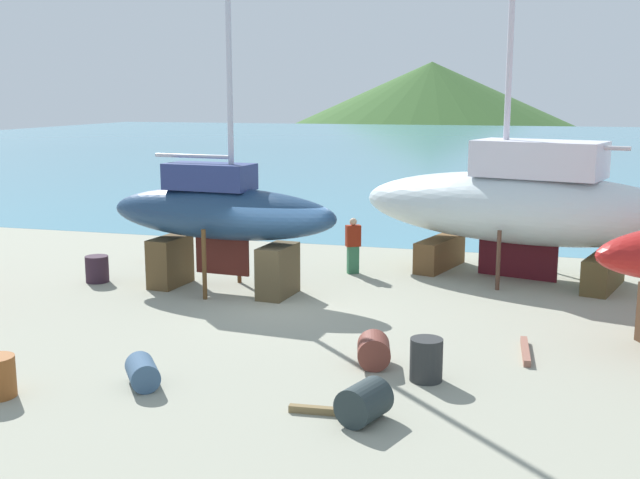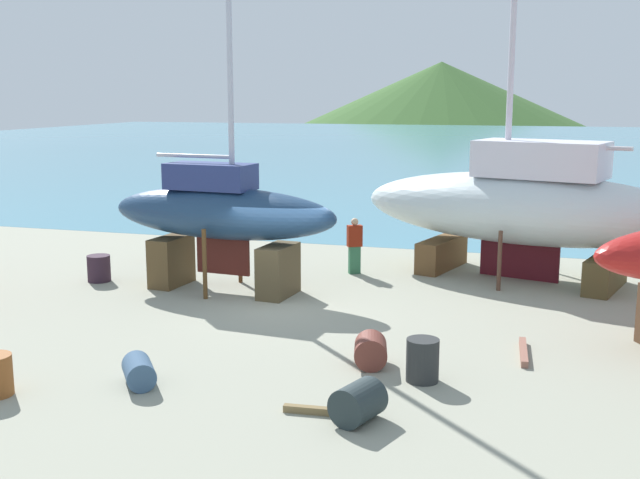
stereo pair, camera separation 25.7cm
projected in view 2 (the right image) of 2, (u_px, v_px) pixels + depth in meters
The scene contains 14 objects.
ground_plane at pixel (246, 328), 18.30m from camera, with size 41.75×41.75×0.00m, color gray.
sea_water at pixel (486, 146), 82.00m from camera, with size 147.42×114.27×0.01m, color teal.
headland_hill at pixel (440, 114), 213.10m from camera, with size 126.63×126.63×28.20m, color #355B28.
sailboat_large_starboard at pixel (221, 215), 21.43m from camera, with size 6.87×2.45×12.59m.
sailboat_far_slipway at pixel (523, 205), 22.78m from camera, with size 10.37×5.71×16.07m.
worker at pixel (355, 245), 23.68m from camera, with size 0.50×0.43×1.71m.
barrel_blue_faded at pixel (371, 351), 15.65m from camera, with size 0.66×0.66×0.79m, color brown.
barrel_tipped_left at pixel (167, 253), 25.57m from camera, with size 0.55×0.55×0.88m, color #573120.
barrel_tar_black at pixel (99, 268), 22.78m from camera, with size 0.67×0.67×0.77m, color #2F1F2C.
barrel_tipped_center at pixel (358, 403), 12.98m from camera, with size 0.68×0.68×0.84m, color #253032.
barrel_rust_mid at pixel (423, 360), 14.83m from camera, with size 0.63×0.63×0.83m, color #2A2C2D.
barrel_rust_far at pixel (139, 371), 14.62m from camera, with size 0.55×0.55×0.91m, color #395572.
timber_long_fore at pixel (523, 352), 16.35m from camera, with size 1.66×0.14×0.14m, color #8D5B4B.
timber_plank_near at pixel (318, 411), 13.33m from camera, with size 1.22×0.13×0.13m, color olive.
Camera 2 is at (6.68, -18.62, 5.38)m, focal length 43.88 mm.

